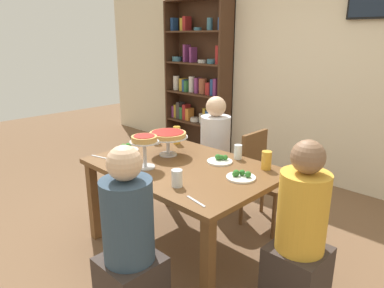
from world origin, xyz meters
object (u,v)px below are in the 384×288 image
beer_glass_amber_short (177,135)px  cutlery_knife_near (100,157)px  bookshelf (198,80)px  salad_plate_near_diner (220,160)px  dining_table (183,176)px  chair_far_right (263,175)px  salad_plate_spare (126,149)px  water_glass_clear_near (156,138)px  diner_far_left (215,160)px  beer_glass_amber_tall (266,160)px  water_glass_clear_far (238,152)px  deep_dish_pizza_stand (168,136)px  water_glass_clear_spare (177,178)px  diner_near_right (130,252)px  diner_head_east (299,242)px  cutlery_fork_near (196,201)px  salad_plate_far_diner (241,176)px  personal_pizza_stand (144,143)px

beer_glass_amber_short → cutlery_knife_near: bearing=-103.7°
bookshelf → salad_plate_near_diner: (1.92, -1.76, -0.33)m
dining_table → chair_far_right: bearing=74.8°
salad_plate_spare → cutlery_knife_near: (-0.03, -0.25, -0.02)m
salad_plate_near_diner → salad_plate_spare: size_ratio=1.00×
beer_glass_amber_short → water_glass_clear_near: 0.19m
diner_far_left → beer_glass_amber_short: 0.55m
diner_far_left → chair_far_right: diner_far_left is taller
diner_far_left → beer_glass_amber_tall: (0.86, -0.41, 0.32)m
water_glass_clear_far → water_glass_clear_near: bearing=-166.7°
diner_far_left → bookshelf: bearing=-131.1°
deep_dish_pizza_stand → water_glass_clear_spare: size_ratio=2.86×
bookshelf → diner_far_left: bookshelf is taller
bookshelf → deep_dish_pizza_stand: size_ratio=6.57×
diner_near_right → diner_head_east: (0.67, 0.80, 0.00)m
cutlery_fork_near → salad_plate_near_diner: bearing=128.8°
diner_near_right → beer_glass_amber_short: 1.44m
dining_table → diner_far_left: size_ratio=1.25×
dining_table → water_glass_clear_near: 0.65m
deep_dish_pizza_stand → beer_glass_amber_tall: 0.84m
dining_table → chair_far_right: size_ratio=1.66×
salad_plate_far_diner → water_glass_clear_spare: bearing=-118.5°
dining_table → diner_head_east: bearing=0.7°
dining_table → salad_plate_far_diner: size_ratio=6.83×
salad_plate_near_diner → dining_table: bearing=-123.4°
salad_plate_near_diner → salad_plate_far_diner: size_ratio=0.97×
beer_glass_amber_tall → salad_plate_near_diner: bearing=-160.3°
chair_far_right → deep_dish_pizza_stand: 0.98m
personal_pizza_stand → water_glass_clear_near: 0.65m
personal_pizza_stand → water_glass_clear_spare: bearing=-9.3°
bookshelf → diner_head_east: bookshelf is taller
dining_table → personal_pizza_stand: 0.41m
beer_glass_amber_tall → water_glass_clear_near: size_ratio=1.39×
deep_dish_pizza_stand → bookshelf: bearing=127.5°
bookshelf → cutlery_knife_near: bearing=-64.8°
deep_dish_pizza_stand → personal_pizza_stand: bearing=-73.2°
dining_table → beer_glass_amber_short: (-0.45, 0.36, 0.17)m
diner_head_east → chair_far_right: diner_head_east is taller
water_glass_clear_far → water_glass_clear_spare: bearing=-86.4°
beer_glass_amber_short → water_glass_clear_near: size_ratio=1.62×
water_glass_clear_spare → chair_far_right: bearing=92.3°
chair_far_right → salad_plate_far_diner: 0.81m
diner_near_right → cutlery_fork_near: diner_near_right is taller
dining_table → diner_near_right: diner_near_right is taller
chair_far_right → salad_plate_near_diner: size_ratio=4.24×
diner_near_right → salad_plate_spare: 1.20m
diner_head_east → water_glass_clear_far: diner_head_east is taller
diner_head_east → deep_dish_pizza_stand: (-1.28, 0.07, 0.42)m
water_glass_clear_far → cutlery_knife_near: (-0.85, -0.78, -0.06)m
personal_pizza_stand → cutlery_knife_near: bearing=-166.0°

